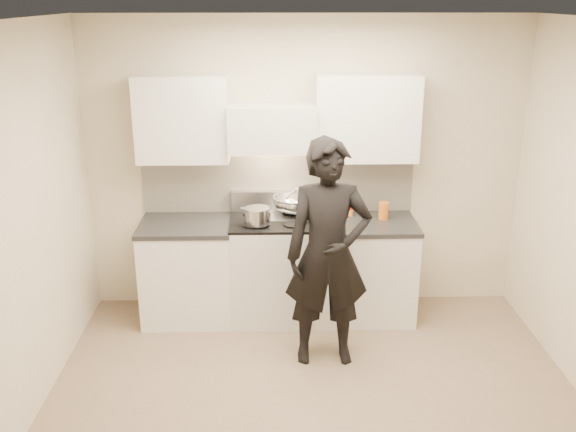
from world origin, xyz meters
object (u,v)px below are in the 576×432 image
Objects in this scene: utensil_crock at (338,206)px; wok at (295,202)px; counter_right at (363,268)px; stove at (273,268)px; person at (328,254)px.

wok is at bearing -170.18° from utensil_crock.
stove is at bearing -180.00° from counter_right.
utensil_crock is at bearing 78.06° from person.
counter_right is (0.83, 0.00, -0.01)m from stove.
utensil_crock is 0.99m from person.
wok is at bearing 167.90° from counter_right.
person is (0.23, -0.90, -0.14)m from wok.
stove is at bearing 117.54° from person.
utensil_crock is (0.60, 0.20, 0.53)m from stove.
stove is 1.98× the size of wok.
stove is 0.64m from wok.
utensil_crock is (-0.23, 0.20, 0.54)m from counter_right.
utensil_crock reaches higher than stove.
utensil_crock is 0.15× the size of person.
counter_right is at bearing 0.00° from stove.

